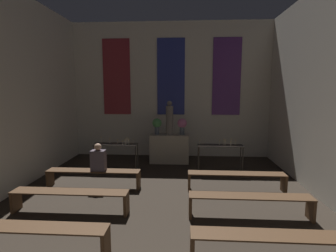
# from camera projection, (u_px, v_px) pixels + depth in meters

# --- Properties ---
(wall_back) EXTENTS (7.49, 0.16, 4.96)m
(wall_back) POSITION_uv_depth(u_px,v_px,m) (171.00, 90.00, 9.77)
(wall_back) COLOR silver
(wall_back) RESTS_ON ground_plane
(altar) EXTENTS (1.33, 0.62, 0.98)m
(altar) POSITION_uv_depth(u_px,v_px,m) (169.00, 148.00, 9.09)
(altar) COLOR #ADA38E
(altar) RESTS_ON ground_plane
(statue) EXTENTS (0.25, 0.25, 1.16)m
(statue) POSITION_uv_depth(u_px,v_px,m) (169.00, 119.00, 8.95)
(statue) COLOR slate
(statue) RESTS_ON altar
(flower_vase_left) EXTENTS (0.32, 0.32, 0.55)m
(flower_vase_left) POSITION_uv_depth(u_px,v_px,m) (157.00, 124.00, 9.00)
(flower_vase_left) COLOR #4C5666
(flower_vase_left) RESTS_ON altar
(flower_vase_right) EXTENTS (0.32, 0.32, 0.55)m
(flower_vase_right) POSITION_uv_depth(u_px,v_px,m) (182.00, 125.00, 8.95)
(flower_vase_right) COLOR #4C5666
(flower_vase_right) RESTS_ON altar
(candle_rack_left) EXTENTS (1.35, 0.38, 1.07)m
(candle_rack_left) POSITION_uv_depth(u_px,v_px,m) (116.00, 148.00, 8.05)
(candle_rack_left) COLOR #332D28
(candle_rack_left) RESTS_ON ground_plane
(candle_rack_right) EXTENTS (1.35, 0.38, 1.05)m
(candle_rack_right) POSITION_uv_depth(u_px,v_px,m) (220.00, 149.00, 7.85)
(candle_rack_right) COLOR #332D28
(candle_rack_right) RESTS_ON ground_plane
(pew_second_left) EXTENTS (2.39, 0.36, 0.46)m
(pew_second_left) POSITION_uv_depth(u_px,v_px,m) (30.00, 233.00, 3.98)
(pew_second_left) COLOR #4C331E
(pew_second_left) RESTS_ON ground_plane
(pew_second_right) EXTENTS (2.39, 0.36, 0.46)m
(pew_second_right) POSITION_uv_depth(u_px,v_px,m) (274.00, 242.00, 3.75)
(pew_second_right) COLOR #4C331E
(pew_second_right) RESTS_ON ground_plane
(pew_third_left) EXTENTS (2.39, 0.36, 0.46)m
(pew_third_left) POSITION_uv_depth(u_px,v_px,m) (70.00, 196.00, 5.36)
(pew_third_left) COLOR #4C331E
(pew_third_left) RESTS_ON ground_plane
(pew_third_right) EXTENTS (2.39, 0.36, 0.46)m
(pew_third_right) POSITION_uv_depth(u_px,v_px,m) (250.00, 201.00, 5.13)
(pew_third_right) COLOR #4C331E
(pew_third_right) RESTS_ON ground_plane
(pew_back_left) EXTENTS (2.39, 0.36, 0.46)m
(pew_back_left) POSITION_uv_depth(u_px,v_px,m) (94.00, 174.00, 6.74)
(pew_back_left) COLOR #4C331E
(pew_back_left) RESTS_ON ground_plane
(pew_back_right) EXTENTS (2.39, 0.36, 0.46)m
(pew_back_right) POSITION_uv_depth(u_px,v_px,m) (236.00, 177.00, 6.51)
(pew_back_right) COLOR #4C331E
(pew_back_right) RESTS_ON ground_plane
(person_seated) EXTENTS (0.36, 0.24, 0.70)m
(person_seated) POSITION_uv_depth(u_px,v_px,m) (98.00, 159.00, 6.67)
(person_seated) COLOR #564C56
(person_seated) RESTS_ON pew_back_left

